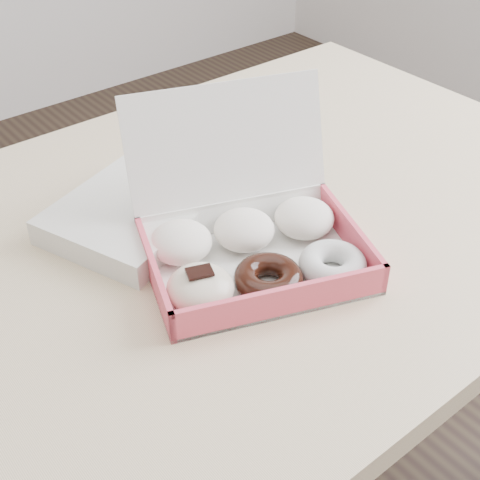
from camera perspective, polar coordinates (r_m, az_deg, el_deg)
table at (r=1.00m, az=-0.80°, el=-1.84°), size 1.20×0.80×0.75m
donut_box at (r=0.86m, az=0.82°, el=-0.13°), size 0.34×0.33×0.20m
newspapers at (r=0.95m, az=-8.82°, el=2.42°), size 0.28×0.25×0.04m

